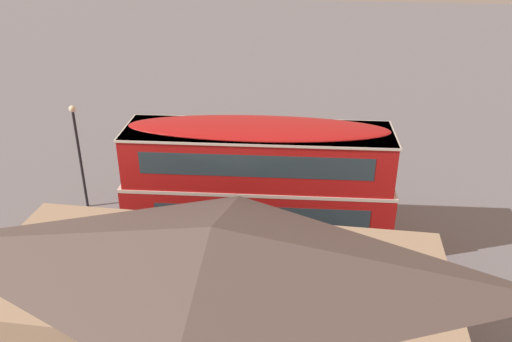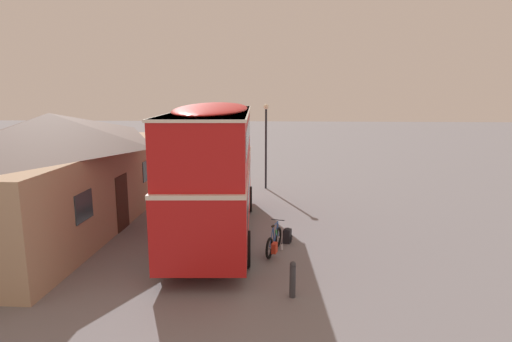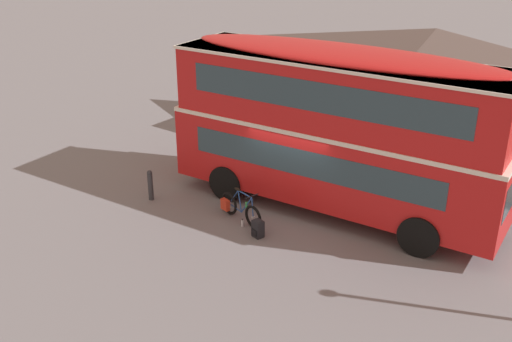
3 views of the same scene
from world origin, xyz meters
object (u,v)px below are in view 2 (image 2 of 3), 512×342
(double_decker_bus, at_px, (214,163))
(backpack_on_ground, at_px, (287,235))
(water_bottle_clear_plastic, at_px, (281,247))
(kerb_bollard, at_px, (293,279))
(touring_bicycle, at_px, (274,242))
(street_lamp, at_px, (266,137))

(double_decker_bus, relative_size, backpack_on_ground, 18.39)
(water_bottle_clear_plastic, height_order, kerb_bollard, kerb_bollard)
(touring_bicycle, bearing_deg, water_bottle_clear_plastic, -38.85)
(street_lamp, height_order, kerb_bollard, street_lamp)
(double_decker_bus, height_order, kerb_bollard, double_decker_bus)
(backpack_on_ground, bearing_deg, double_decker_bus, 72.63)
(double_decker_bus, height_order, street_lamp, double_decker_bus)
(street_lamp, xyz_separation_m, kerb_bollard, (-12.33, -1.07, -2.31))
(touring_bicycle, bearing_deg, double_decker_bus, 50.47)
(double_decker_bus, height_order, water_bottle_clear_plastic, double_decker_bus)
(water_bottle_clear_plastic, relative_size, street_lamp, 0.05)
(street_lamp, bearing_deg, kerb_bollard, -175.04)
(double_decker_bus, xyz_separation_m, touring_bicycle, (-1.81, -2.19, -2.27))
(touring_bicycle, height_order, kerb_bollard, touring_bicycle)
(backpack_on_ground, bearing_deg, kerb_bollard, -179.21)
(backpack_on_ground, bearing_deg, touring_bicycle, 155.25)
(touring_bicycle, xyz_separation_m, backpack_on_ground, (0.98, -0.45, -0.10))
(touring_bicycle, bearing_deg, kerb_bollard, -170.34)
(water_bottle_clear_plastic, distance_m, street_lamp, 9.48)
(backpack_on_ground, height_order, water_bottle_clear_plastic, backpack_on_ground)
(touring_bicycle, distance_m, backpack_on_ground, 1.09)
(kerb_bollard, bearing_deg, touring_bicycle, 9.66)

